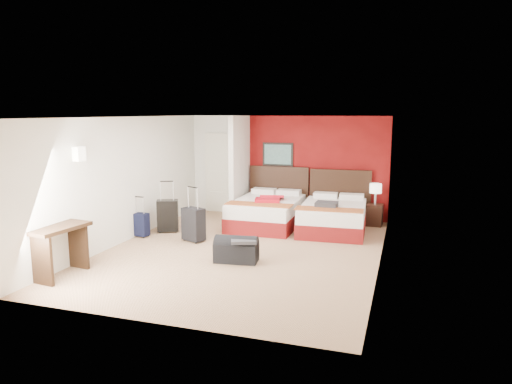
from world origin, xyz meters
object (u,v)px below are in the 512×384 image
at_px(desk, 60,251).
at_px(nightstand, 374,215).
at_px(suitcase_black, 168,217).
at_px(suitcase_navy, 140,226).
at_px(duffel_bag, 236,251).
at_px(red_suitcase_open, 270,199).
at_px(bed_right, 333,218).
at_px(suitcase_charcoal, 193,225).
at_px(table_lamp, 375,194).
at_px(bed_left, 267,213).

bearing_deg(desk, nightstand, 54.38).
relative_size(nightstand, suitcase_black, 0.73).
xyz_separation_m(suitcase_navy, desk, (0.08, -2.49, 0.17)).
bearing_deg(desk, duffel_bag, 38.98).
height_order(red_suitcase_open, desk, desk).
xyz_separation_m(bed_right, nightstand, (0.83, 0.80, -0.05)).
height_order(bed_right, suitcase_black, suitcase_black).
xyz_separation_m(suitcase_charcoal, desk, (-1.14, -2.51, 0.08)).
bearing_deg(suitcase_black, desk, -120.31).
relative_size(bed_right, duffel_bag, 2.63).
distance_m(nightstand, duffel_bag, 4.07).
relative_size(red_suitcase_open, suitcase_black, 1.10).
distance_m(nightstand, table_lamp, 0.49).
relative_size(table_lamp, suitcase_black, 0.71).
bearing_deg(duffel_bag, suitcase_navy, 152.34).
bearing_deg(suitcase_navy, suitcase_charcoal, 5.92).
xyz_separation_m(bed_right, suitcase_navy, (-3.77, -1.72, -0.06)).
distance_m(red_suitcase_open, desk, 4.71).
distance_m(nightstand, suitcase_black, 4.70).
distance_m(bed_right, suitcase_navy, 4.15).
distance_m(bed_right, table_lamp, 1.24).
relative_size(bed_left, suitcase_black, 3.00).
xyz_separation_m(nightstand, suitcase_black, (-4.25, -1.99, 0.09)).
height_order(nightstand, table_lamp, table_lamp).
bearing_deg(table_lamp, desk, -132.10).
bearing_deg(duffel_bag, nightstand, 51.88).
xyz_separation_m(bed_left, table_lamp, (2.35, 0.80, 0.43)).
bearing_deg(bed_left, duffel_bag, -85.16).
bearing_deg(red_suitcase_open, bed_right, -8.99).
height_order(bed_left, suitcase_navy, bed_left).
height_order(suitcase_black, desk, desk).
bearing_deg(nightstand, suitcase_black, -152.21).
relative_size(table_lamp, suitcase_charcoal, 0.74).
relative_size(red_suitcase_open, nightstand, 1.51).
bearing_deg(nightstand, suitcase_navy, -148.59).
bearing_deg(red_suitcase_open, nightstand, 8.81).
xyz_separation_m(red_suitcase_open, table_lamp, (2.25, 0.90, 0.08)).
distance_m(suitcase_charcoal, duffel_bag, 1.61).
height_order(bed_right, duffel_bag, bed_right).
bearing_deg(desk, suitcase_charcoal, 72.13).
height_order(bed_left, desk, desk).
distance_m(nightstand, desk, 6.76).
height_order(suitcase_black, suitcase_navy, suitcase_black).
bearing_deg(nightstand, red_suitcase_open, -155.50).
distance_m(table_lamp, desk, 6.77).
relative_size(bed_left, red_suitcase_open, 2.73).
bearing_deg(nightstand, desk, -129.41).
xyz_separation_m(bed_left, suitcase_navy, (-2.26, -1.72, -0.07)).
height_order(nightstand, suitcase_charcoal, suitcase_charcoal).
distance_m(bed_right, suitcase_black, 3.62).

